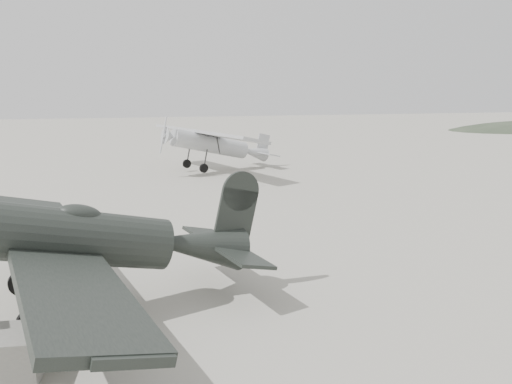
{
  "coord_description": "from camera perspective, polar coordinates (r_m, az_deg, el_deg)",
  "views": [
    {
      "loc": [
        -2.7,
        -15.4,
        5.51
      ],
      "look_at": [
        1.86,
        3.07,
        1.5
      ],
      "focal_mm": 35.0,
      "sensor_mm": 36.0,
      "label": 1
    }
  ],
  "objects": [
    {
      "name": "lowwing_monoplane",
      "position": [
        12.61,
        -17.45,
        -5.26
      ],
      "size": [
        8.13,
        11.19,
        3.61
      ],
      "rotation": [
        0.0,
        0.24,
        0.27
      ],
      "color": "black",
      "rests_on": "ground"
    },
    {
      "name": "ground",
      "position": [
        16.58,
        -3.74,
        -7.54
      ],
      "size": [
        160.0,
        160.0,
        0.0
      ],
      "primitive_type": "plane",
      "color": "gray",
      "rests_on": "ground"
    },
    {
      "name": "highwing_monoplane",
      "position": [
        33.07,
        -4.77,
        5.83
      ],
      "size": [
        8.3,
        11.28,
        3.25
      ],
      "rotation": [
        0.0,
        0.23,
        0.38
      ],
      "color": "gray",
      "rests_on": "ground"
    }
  ]
}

